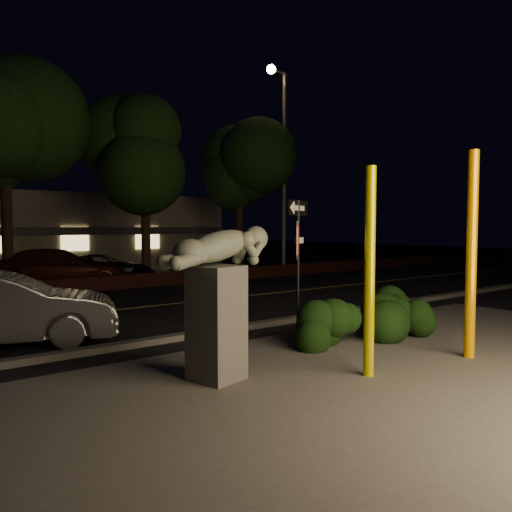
{
  "coord_description": "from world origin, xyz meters",
  "views": [
    {
      "loc": [
        -6.3,
        -5.7,
        2.24
      ],
      "look_at": [
        0.3,
        2.78,
        1.6
      ],
      "focal_mm": 35.0,
      "sensor_mm": 36.0,
      "label": 1
    }
  ],
  "objects_px": {
    "signpost": "(298,241)",
    "parked_car_dark": "(101,269)",
    "sculpture": "(218,286)",
    "streetlight": "(282,153)",
    "parked_car_darkred": "(59,268)",
    "yellow_pole_right": "(471,255)",
    "yellow_pole_left": "(370,273)"
  },
  "relations": [
    {
      "from": "signpost",
      "to": "parked_car_dark",
      "type": "distance_m",
      "value": 11.93
    },
    {
      "from": "sculpture",
      "to": "parked_car_dark",
      "type": "bearing_deg",
      "value": 62.37
    },
    {
      "from": "streetlight",
      "to": "parked_car_darkred",
      "type": "distance_m",
      "value": 11.6
    },
    {
      "from": "yellow_pole_right",
      "to": "streetlight",
      "type": "distance_m",
      "value": 16.62
    },
    {
      "from": "sculpture",
      "to": "parked_car_darkred",
      "type": "bearing_deg",
      "value": 69.34
    },
    {
      "from": "streetlight",
      "to": "parked_car_dark",
      "type": "distance_m",
      "value": 10.2
    },
    {
      "from": "yellow_pole_left",
      "to": "signpost",
      "type": "relative_size",
      "value": 1.14
    },
    {
      "from": "yellow_pole_left",
      "to": "parked_car_dark",
      "type": "relative_size",
      "value": 0.75
    },
    {
      "from": "yellow_pole_left",
      "to": "parked_car_darkred",
      "type": "bearing_deg",
      "value": 91.25
    },
    {
      "from": "yellow_pole_right",
      "to": "yellow_pole_left",
      "type": "bearing_deg",
      "value": 170.36
    },
    {
      "from": "yellow_pole_right",
      "to": "streetlight",
      "type": "bearing_deg",
      "value": 60.54
    },
    {
      "from": "yellow_pole_left",
      "to": "sculpture",
      "type": "xyz_separation_m",
      "value": [
        -1.84,
        1.25,
        -0.18
      ]
    },
    {
      "from": "sculpture",
      "to": "streetlight",
      "type": "bearing_deg",
      "value": 32.24
    },
    {
      "from": "signpost",
      "to": "yellow_pole_right",
      "type": "bearing_deg",
      "value": -90.39
    },
    {
      "from": "parked_car_dark",
      "to": "yellow_pole_left",
      "type": "bearing_deg",
      "value": 178.18
    },
    {
      "from": "yellow_pole_right",
      "to": "parked_car_dark",
      "type": "height_order",
      "value": "yellow_pole_right"
    },
    {
      "from": "signpost",
      "to": "streetlight",
      "type": "distance_m",
      "value": 14.97
    },
    {
      "from": "yellow_pole_left",
      "to": "signpost",
      "type": "xyz_separation_m",
      "value": [
        0.89,
        2.51,
        0.39
      ]
    },
    {
      "from": "sculpture",
      "to": "parked_car_darkred",
      "type": "xyz_separation_m",
      "value": [
        1.53,
        12.86,
        -0.67
      ]
    },
    {
      "from": "yellow_pole_left",
      "to": "parked_car_dark",
      "type": "bearing_deg",
      "value": 84.55
    },
    {
      "from": "signpost",
      "to": "parked_car_darkred",
      "type": "distance_m",
      "value": 11.72
    },
    {
      "from": "signpost",
      "to": "parked_car_darkred",
      "type": "xyz_separation_m",
      "value": [
        -1.2,
        11.59,
        -1.24
      ]
    },
    {
      "from": "streetlight",
      "to": "parked_car_dark",
      "type": "height_order",
      "value": "streetlight"
    },
    {
      "from": "yellow_pole_left",
      "to": "yellow_pole_right",
      "type": "bearing_deg",
      "value": -9.64
    },
    {
      "from": "streetlight",
      "to": "sculpture",
      "type": "bearing_deg",
      "value": -150.74
    },
    {
      "from": "yellow_pole_right",
      "to": "parked_car_darkred",
      "type": "bearing_deg",
      "value": 99.74
    },
    {
      "from": "yellow_pole_left",
      "to": "streetlight",
      "type": "bearing_deg",
      "value": 53.52
    },
    {
      "from": "sculpture",
      "to": "parked_car_dark",
      "type": "distance_m",
      "value": 13.52
    },
    {
      "from": "sculpture",
      "to": "streetlight",
      "type": "xyz_separation_m",
      "value": [
        11.95,
        12.42,
        4.4
      ]
    },
    {
      "from": "yellow_pole_right",
      "to": "signpost",
      "type": "distance_m",
      "value": 3.16
    },
    {
      "from": "yellow_pole_right",
      "to": "streetlight",
      "type": "height_order",
      "value": "streetlight"
    },
    {
      "from": "yellow_pole_left",
      "to": "streetlight",
      "type": "height_order",
      "value": "streetlight"
    }
  ]
}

